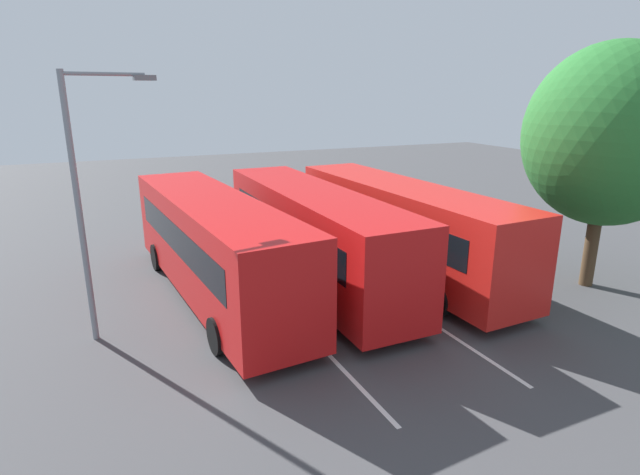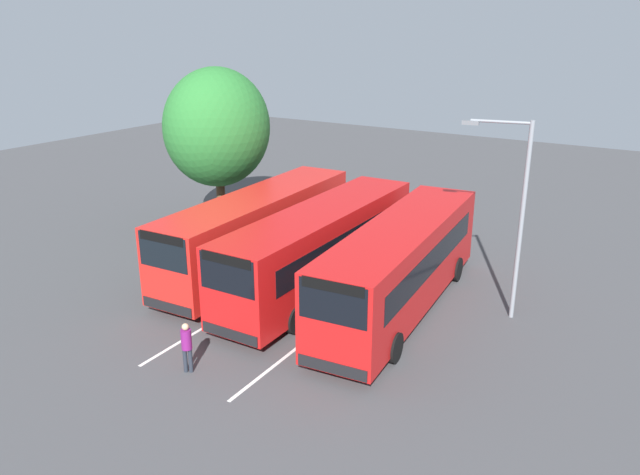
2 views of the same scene
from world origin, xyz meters
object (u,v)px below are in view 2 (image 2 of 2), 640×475
object	(u,v)px
bus_far_left	(258,229)
bus_center_left	(321,246)
pedestrian	(187,344)
street_lamp	(516,207)
depot_tree	(217,128)
bus_center_right	(401,264)

from	to	relation	value
bus_far_left	bus_center_left	world-z (taller)	same
bus_center_left	pedestrian	world-z (taller)	bus_center_left
bus_far_left	street_lamp	world-z (taller)	street_lamp
depot_tree	bus_far_left	bearing A→B (deg)	54.67
pedestrian	street_lamp	size ratio (longest dim) A/B	0.23
bus_far_left	pedestrian	distance (m)	8.45
bus_far_left	bus_center_right	world-z (taller)	same
bus_center_left	depot_tree	world-z (taller)	depot_tree
street_lamp	depot_tree	size ratio (longest dim) A/B	0.87
bus_center_right	pedestrian	distance (m)	8.18
bus_far_left	bus_center_left	bearing A→B (deg)	80.74
bus_center_right	street_lamp	xyz separation A→B (m)	(-1.56, 3.46, 2.26)
bus_far_left	pedestrian	size ratio (longest dim) A/B	7.08
bus_center_left	depot_tree	distance (m)	10.12
bus_center_right	depot_tree	distance (m)	13.19
street_lamp	depot_tree	world-z (taller)	depot_tree
pedestrian	depot_tree	xyz separation A→B (m)	(-11.50, -8.52, 4.18)
bus_center_left	depot_tree	size ratio (longest dim) A/B	1.42
bus_center_left	pedestrian	xyz separation A→B (m)	(7.37, -0.10, -0.86)
bus_center_left	pedestrian	size ratio (longest dim) A/B	7.05
bus_center_left	street_lamp	distance (m)	7.41
street_lamp	bus_far_left	bearing A→B (deg)	-5.05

